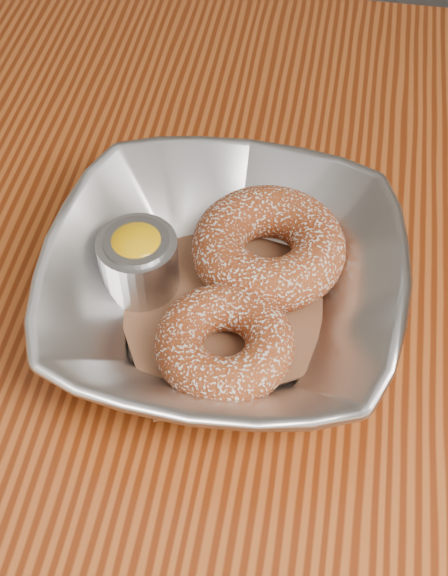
% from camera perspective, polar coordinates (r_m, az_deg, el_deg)
% --- Properties ---
extents(table, '(1.20, 0.80, 0.75)m').
position_cam_1_polar(table, '(0.67, -3.01, -4.75)').
color(table, '#8A3A14').
rests_on(table, ground_plane).
extents(serving_bowl, '(0.25, 0.25, 0.06)m').
position_cam_1_polar(serving_bowl, '(0.55, 0.00, 0.01)').
color(serving_bowl, '#B4B6BB').
rests_on(serving_bowl, table).
extents(parchment, '(0.20, 0.20, 0.00)m').
position_cam_1_polar(parchment, '(0.57, -0.00, -1.33)').
color(parchment, brown).
rests_on(parchment, table).
extents(donut_back, '(0.12, 0.12, 0.04)m').
position_cam_1_polar(donut_back, '(0.58, 3.19, 2.91)').
color(donut_back, '#8E3B19').
rests_on(donut_back, parchment).
extents(donut_front, '(0.11, 0.11, 0.03)m').
position_cam_1_polar(donut_front, '(0.53, 0.03, -3.97)').
color(donut_front, '#8E3B19').
rests_on(donut_front, parchment).
extents(ramekin, '(0.06, 0.06, 0.05)m').
position_cam_1_polar(ramekin, '(0.56, -6.11, 2.03)').
color(ramekin, '#B4B6BB').
rests_on(ramekin, table).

